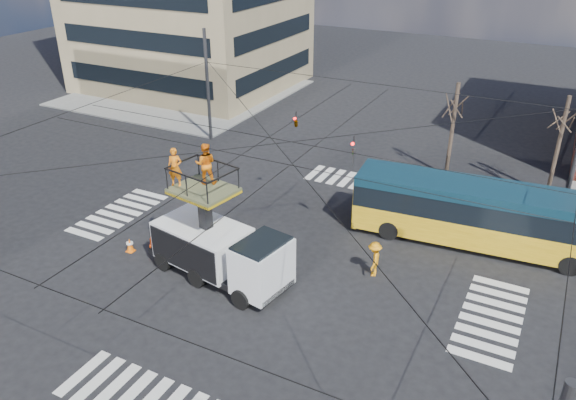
# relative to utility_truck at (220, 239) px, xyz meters

# --- Properties ---
(ground) EXTENTS (120.00, 120.00, 0.00)m
(ground) POSITION_rel_utility_truck_xyz_m (1.47, 2.58, -2.03)
(ground) COLOR black
(ground) RESTS_ON ground
(sidewalk_nw) EXTENTS (18.00, 18.00, 0.12)m
(sidewalk_nw) POSITION_rel_utility_truck_xyz_m (-19.53, 23.58, -1.97)
(sidewalk_nw) COLOR slate
(sidewalk_nw) RESTS_ON ground
(crosswalks) EXTENTS (22.40, 22.40, 0.02)m
(crosswalks) POSITION_rel_utility_truck_xyz_m (1.47, 2.58, -2.02)
(crosswalks) COLOR silver
(crosswalks) RESTS_ON ground
(overhead_network) EXTENTS (24.24, 24.24, 8.00)m
(overhead_network) POSITION_rel_utility_truck_xyz_m (1.40, 2.99, 2.26)
(overhead_network) COLOR #2D2D30
(overhead_network) RESTS_ON ground
(tree_a) EXTENTS (2.00, 2.00, 6.00)m
(tree_a) POSITION_rel_utility_truck_xyz_m (6.47, 16.08, 2.60)
(tree_a) COLOR #382B21
(tree_a) RESTS_ON ground
(tree_b) EXTENTS (2.00, 2.00, 6.00)m
(tree_b) POSITION_rel_utility_truck_xyz_m (12.47, 16.08, 2.60)
(tree_b) COLOR #382B21
(tree_b) RESTS_ON ground
(utility_truck) EXTENTS (7.29, 3.58, 6.14)m
(utility_truck) POSITION_rel_utility_truck_xyz_m (0.00, 0.00, 0.00)
(utility_truck) COLOR black
(utility_truck) RESTS_ON ground
(city_bus) EXTENTS (13.18, 3.68, 3.20)m
(city_bus) POSITION_rel_utility_truck_xyz_m (10.09, 8.33, -0.30)
(city_bus) COLOR #C19012
(city_bus) RESTS_ON ground
(traffic_cone) EXTENTS (0.36, 0.36, 0.72)m
(traffic_cone) POSITION_rel_utility_truck_xyz_m (-5.24, -0.20, -1.67)
(traffic_cone) COLOR orange
(traffic_cone) RESTS_ON ground
(worker_ground) EXTENTS (0.64, 1.14, 1.84)m
(worker_ground) POSITION_rel_utility_truck_xyz_m (-3.65, -0.10, -1.11)
(worker_ground) COLOR #FF5110
(worker_ground) RESTS_ON ground
(flagger) EXTENTS (0.85, 1.21, 1.71)m
(flagger) POSITION_rel_utility_truck_xyz_m (6.09, 3.35, -1.17)
(flagger) COLOR orange
(flagger) RESTS_ON ground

